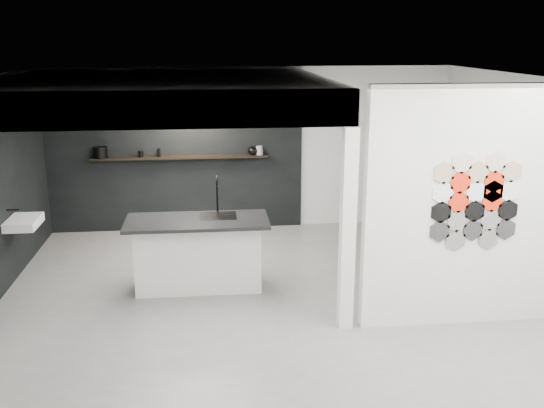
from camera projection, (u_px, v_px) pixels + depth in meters
The scene contains 17 objects.
floor at pixel (267, 294), 8.00m from camera, with size 7.00×6.00×0.01m, color slate.
partition_panel at pixel (469, 208), 6.89m from camera, with size 2.45×0.15×2.80m, color silver.
bay_clad_back at pixel (175, 164), 10.40m from camera, with size 4.40×0.04×2.35m, color black.
bay_clad_left at pixel (8, 196), 8.29m from camera, with size 0.04×4.00×2.35m, color black.
bulkhead at pixel (163, 93), 8.14m from camera, with size 4.40×4.00×0.40m, color silver.
corner_column at pixel (348, 231), 6.81m from camera, with size 0.16×0.16×2.35m, color silver.
fascia_beam at pixel (151, 110), 6.30m from camera, with size 4.40×0.16×0.40m, color silver.
wall_basin at pixel (24, 222), 8.21m from camera, with size 0.40×0.60×0.12m, color silver.
display_shelf at pixel (180, 157), 10.28m from camera, with size 3.00×0.15×0.04m, color black.
kitchen_island at pixel (198, 252), 8.08m from camera, with size 1.86×0.82×1.50m.
stockpot at pixel (101, 152), 10.11m from camera, with size 0.23×0.23×0.19m, color black.
kettle at pixel (253, 151), 10.38m from camera, with size 0.17×0.17×0.15m, color black.
glass_bowl at pixel (259, 152), 10.40m from camera, with size 0.13×0.13×0.09m, color gray.
glass_vase at pixel (259, 150), 10.39m from camera, with size 0.11×0.11×0.15m, color gray.
bottle_dark at pixel (159, 153), 10.22m from camera, with size 0.05×0.05×0.14m, color black.
utensil_cup at pixel (141, 154), 10.19m from camera, with size 0.08×0.08×0.10m, color black.
hex_tile_cluster at pixel (476, 201), 6.79m from camera, with size 1.04×0.02×1.16m.
Camera 1 is at (-0.71, -7.36, 3.29)m, focal length 40.00 mm.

